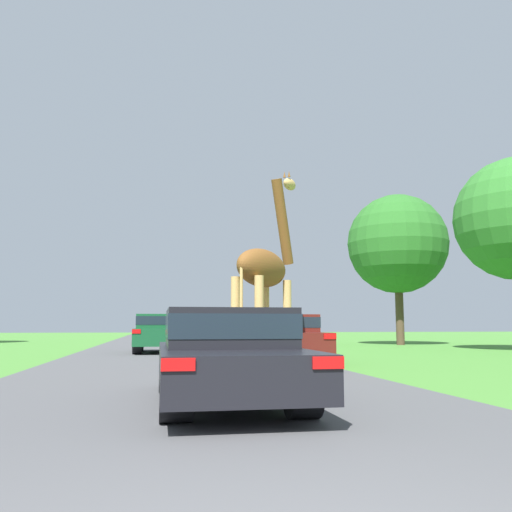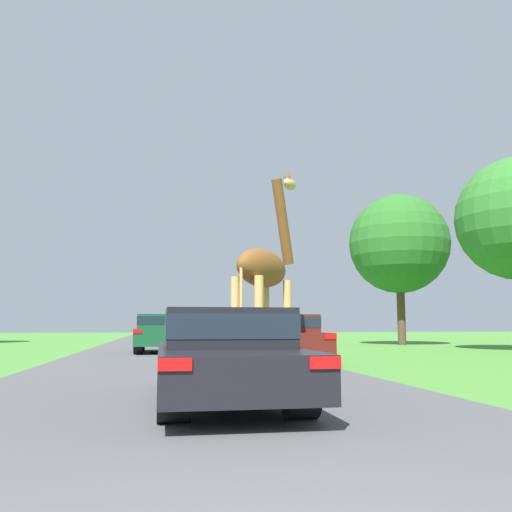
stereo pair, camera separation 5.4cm
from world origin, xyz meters
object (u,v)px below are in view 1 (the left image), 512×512
tree_mid_field (397,244)px  giraffe_near_road (265,274)px  car_far_ahead (284,337)px  car_lead_maroon (226,352)px  car_queue_left (217,332)px  car_queue_right (156,332)px

tree_mid_field → giraffe_near_road: bearing=-124.0°
car_far_ahead → car_lead_maroon: bearing=-108.7°
car_queue_left → tree_mid_field: tree_mid_field is taller
giraffe_near_road → car_queue_left: (0.72, 17.12, -1.54)m
tree_mid_field → car_queue_left: bearing=173.2°
giraffe_near_road → tree_mid_field: bearing=94.5°
car_queue_right → car_far_ahead: 7.44m
tree_mid_field → car_far_ahead: bearing=-127.2°
car_queue_right → car_far_ahead: car_queue_right is taller
car_far_ahead → car_queue_right: bearing=120.1°
giraffe_near_road → car_lead_maroon: giraffe_near_road is taller
car_queue_right → tree_mid_field: (13.21, 6.06, 4.79)m
car_queue_right → car_far_ahead: (3.73, -6.43, -0.07)m
giraffe_near_road → car_far_ahead: (1.25, 3.43, -1.52)m
car_queue_left → car_far_ahead: bearing=-87.8°
car_lead_maroon → car_far_ahead: size_ratio=1.18×
giraffe_near_road → car_queue_left: giraffe_near_road is taller
car_lead_maroon → tree_mid_field: (12.20, 20.53, 4.90)m
car_lead_maroon → tree_mid_field: 24.38m
car_lead_maroon → car_far_ahead: (2.71, 8.03, 0.03)m
car_queue_right → giraffe_near_road: bearing=-75.9°
car_far_ahead → tree_mid_field: tree_mid_field is taller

